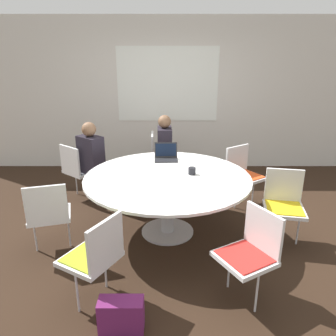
{
  "coord_description": "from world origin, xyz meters",
  "views": [
    {
      "loc": [
        0.01,
        -3.56,
        2.12
      ],
      "look_at": [
        0.0,
        0.0,
        0.84
      ],
      "focal_mm": 35.0,
      "sensor_mm": 36.0,
      "label": 1
    }
  ],
  "objects_px": {
    "chair_6": "(243,171)",
    "laptop": "(166,155)",
    "chair_1": "(79,167)",
    "coffee_cup": "(192,171)",
    "handbag": "(122,315)",
    "person_0": "(166,147)",
    "chair_2": "(49,211)",
    "person_1": "(92,156)",
    "chair_5": "(284,201)",
    "chair_3": "(96,253)",
    "chair_4": "(251,249)",
    "chair_0": "(161,154)"
  },
  "relations": [
    {
      "from": "chair_3",
      "to": "laptop",
      "type": "bearing_deg",
      "value": 12.05
    },
    {
      "from": "chair_0",
      "to": "person_0",
      "type": "xyz_separation_m",
      "value": [
        0.09,
        -0.24,
        0.2
      ]
    },
    {
      "from": "chair_6",
      "to": "coffee_cup",
      "type": "distance_m",
      "value": 1.12
    },
    {
      "from": "chair_5",
      "to": "chair_4",
      "type": "bearing_deg",
      "value": 67.93
    },
    {
      "from": "chair_3",
      "to": "chair_5",
      "type": "distance_m",
      "value": 2.2
    },
    {
      "from": "chair_4",
      "to": "person_1",
      "type": "xyz_separation_m",
      "value": [
        -1.81,
        2.02,
        0.2
      ]
    },
    {
      "from": "chair_0",
      "to": "chair_2",
      "type": "relative_size",
      "value": 1.0
    },
    {
      "from": "chair_0",
      "to": "chair_3",
      "type": "height_order",
      "value": "same"
    },
    {
      "from": "chair_3",
      "to": "chair_5",
      "type": "bearing_deg",
      "value": -32.26
    },
    {
      "from": "person_1",
      "to": "chair_3",
      "type": "bearing_deg",
      "value": -38.45
    },
    {
      "from": "chair_5",
      "to": "handbag",
      "type": "xyz_separation_m",
      "value": [
        -1.7,
        -1.33,
        -0.36
      ]
    },
    {
      "from": "chair_1",
      "to": "person_0",
      "type": "distance_m",
      "value": 1.37
    },
    {
      "from": "person_0",
      "to": "laptop",
      "type": "distance_m",
      "value": 0.78
    },
    {
      "from": "person_0",
      "to": "laptop",
      "type": "height_order",
      "value": "person_0"
    },
    {
      "from": "person_1",
      "to": "handbag",
      "type": "height_order",
      "value": "person_1"
    },
    {
      "from": "chair_1",
      "to": "handbag",
      "type": "height_order",
      "value": "chair_1"
    },
    {
      "from": "person_0",
      "to": "handbag",
      "type": "relative_size",
      "value": 3.32
    },
    {
      "from": "chair_4",
      "to": "laptop",
      "type": "relative_size",
      "value": 2.7
    },
    {
      "from": "chair_2",
      "to": "chair_3",
      "type": "distance_m",
      "value": 1.01
    },
    {
      "from": "chair_0",
      "to": "chair_5",
      "type": "relative_size",
      "value": 1.0
    },
    {
      "from": "chair_1",
      "to": "laptop",
      "type": "relative_size",
      "value": 2.7
    },
    {
      "from": "chair_3",
      "to": "chair_6",
      "type": "xyz_separation_m",
      "value": [
        1.68,
        2.0,
        0.0
      ]
    },
    {
      "from": "handbag",
      "to": "chair_4",
      "type": "bearing_deg",
      "value": 18.99
    },
    {
      "from": "handbag",
      "to": "laptop",
      "type": "bearing_deg",
      "value": 80.8
    },
    {
      "from": "chair_6",
      "to": "handbag",
      "type": "height_order",
      "value": "chair_6"
    },
    {
      "from": "chair_4",
      "to": "coffee_cup",
      "type": "height_order",
      "value": "chair_4"
    },
    {
      "from": "chair_1",
      "to": "chair_5",
      "type": "xyz_separation_m",
      "value": [
        2.65,
        -1.15,
        0.0
      ]
    },
    {
      "from": "chair_5",
      "to": "laptop",
      "type": "distance_m",
      "value": 1.6
    },
    {
      "from": "chair_6",
      "to": "laptop",
      "type": "xyz_separation_m",
      "value": [
        -1.09,
        -0.18,
        0.3
      ]
    },
    {
      "from": "chair_5",
      "to": "handbag",
      "type": "relative_size",
      "value": 2.35
    },
    {
      "from": "chair_5",
      "to": "coffee_cup",
      "type": "distance_m",
      "value": 1.11
    },
    {
      "from": "coffee_cup",
      "to": "chair_1",
      "type": "bearing_deg",
      "value": 150.36
    },
    {
      "from": "chair_4",
      "to": "laptop",
      "type": "height_order",
      "value": "laptop"
    },
    {
      "from": "person_1",
      "to": "chair_5",
      "type": "bearing_deg",
      "value": 15.07
    },
    {
      "from": "chair_3",
      "to": "coffee_cup",
      "type": "height_order",
      "value": "chair_3"
    },
    {
      "from": "person_0",
      "to": "laptop",
      "type": "bearing_deg",
      "value": -1.09
    },
    {
      "from": "chair_1",
      "to": "chair_6",
      "type": "xyz_separation_m",
      "value": [
        2.39,
        -0.17,
        0.0
      ]
    },
    {
      "from": "chair_2",
      "to": "chair_5",
      "type": "relative_size",
      "value": 1.0
    },
    {
      "from": "chair_2",
      "to": "handbag",
      "type": "distance_m",
      "value": 1.45
    },
    {
      "from": "chair_4",
      "to": "chair_5",
      "type": "relative_size",
      "value": 1.0
    },
    {
      "from": "coffee_cup",
      "to": "handbag",
      "type": "bearing_deg",
      "value": -112.69
    },
    {
      "from": "chair_4",
      "to": "coffee_cup",
      "type": "relative_size",
      "value": 9.47
    },
    {
      "from": "chair_5",
      "to": "laptop",
      "type": "xyz_separation_m",
      "value": [
        -1.35,
        0.8,
        0.3
      ]
    },
    {
      "from": "handbag",
      "to": "chair_0",
      "type": "bearing_deg",
      "value": 85.57
    },
    {
      "from": "coffee_cup",
      "to": "person_1",
      "type": "bearing_deg",
      "value": 148.82
    },
    {
      "from": "chair_0",
      "to": "person_1",
      "type": "relative_size",
      "value": 0.71
    },
    {
      "from": "chair_2",
      "to": "handbag",
      "type": "bearing_deg",
      "value": -65.63
    },
    {
      "from": "chair_4",
      "to": "person_0",
      "type": "height_order",
      "value": "person_0"
    },
    {
      "from": "chair_3",
      "to": "chair_6",
      "type": "relative_size",
      "value": 1.0
    },
    {
      "from": "chair_5",
      "to": "handbag",
      "type": "bearing_deg",
      "value": 48.44
    }
  ]
}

